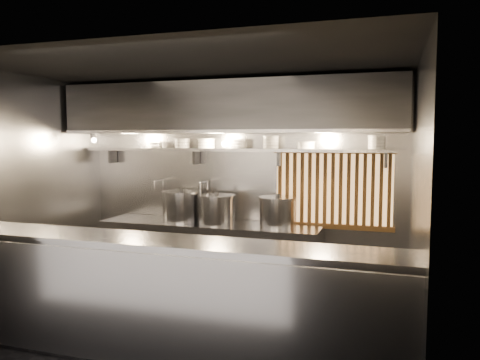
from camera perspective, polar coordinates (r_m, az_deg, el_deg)
The scene contains 24 objects.
floor at distance 5.46m, azimuth -5.17°, elevation -16.77°, with size 4.50×4.50×0.00m, color black.
ceiling at distance 5.13m, azimuth -5.43°, elevation 13.67°, with size 4.50×4.50×0.00m, color black.
wall_back at distance 6.51m, azimuth -0.13°, elevation -0.50°, with size 4.50×4.50×0.00m, color gray.
wall_left at distance 6.34m, azimuth -24.37°, elevation -1.10°, with size 3.00×3.00×0.00m, color gray.
wall_right at distance 4.72m, azimuth 20.78°, elevation -2.93°, with size 3.00×3.00×0.00m, color gray.
serving_counter at distance 4.45m, azimuth -10.19°, elevation -14.19°, with size 4.50×0.56×1.13m.
cooking_bench at distance 6.43m, azimuth -3.73°, elevation -9.18°, with size 3.00×0.70×0.90m, color #929297.
bowl_shelf at distance 6.31m, azimuth -0.63°, elevation 3.69°, with size 4.40×0.34×0.04m, color #929297.
exhaust_hood at distance 6.11m, azimuth -1.29°, elevation 8.75°, with size 4.40×0.81×0.65m.
wood_screen at distance 6.19m, azimuth 11.26°, elevation -1.07°, with size 1.56×0.09×1.04m.
faucet_left at distance 6.84m, azimuth -9.68°, elevation -1.09°, with size 0.04×0.30×0.50m.
faucet_right at distance 6.55m, azimuth -4.24°, elevation -1.30°, with size 0.04×0.30×0.50m.
heat_lamp at distance 6.75m, azimuth -17.48°, elevation 5.14°, with size 0.25×0.35×0.20m.
pendant_bulb at distance 6.23m, azimuth -1.85°, elevation 4.42°, with size 0.09×0.09×0.19m.
stock_pot_left at distance 6.49m, azimuth -7.12°, elevation -3.14°, with size 0.70×0.70×0.45m.
stock_pot_mid at distance 6.22m, azimuth -2.89°, elevation -3.59°, with size 0.66×0.66×0.43m.
stock_pot_right at distance 6.06m, azimuth 4.61°, elevation -3.85°, with size 0.60×0.60×0.42m.
bowl_stack_0 at distance 6.78m, azimuth -10.31°, elevation 4.27°, with size 0.21×0.21×0.09m.
bowl_stack_1 at distance 6.60m, azimuth -7.05°, elevation 4.46°, with size 0.22×0.22×0.13m.
bowl_stack_2 at distance 6.45m, azimuth -4.13°, elevation 4.47°, with size 0.24×0.24×0.13m.
bowl_stack_3 at distance 6.29m, azimuth -0.19°, elevation 4.47°, with size 0.22×0.22×0.13m.
bowl_stack_4 at distance 6.17m, azimuth 3.79°, elevation 4.62°, with size 0.22×0.22×0.17m.
bowl_stack_5 at distance 6.08m, azimuth 8.03°, elevation 4.22°, with size 0.24×0.24×0.09m.
bowl_stack_6 at distance 5.99m, azimuth 16.29°, elevation 4.42°, with size 0.21×0.21×0.17m.
Camera 1 is at (1.99, -4.67, 2.02)m, focal length 35.00 mm.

